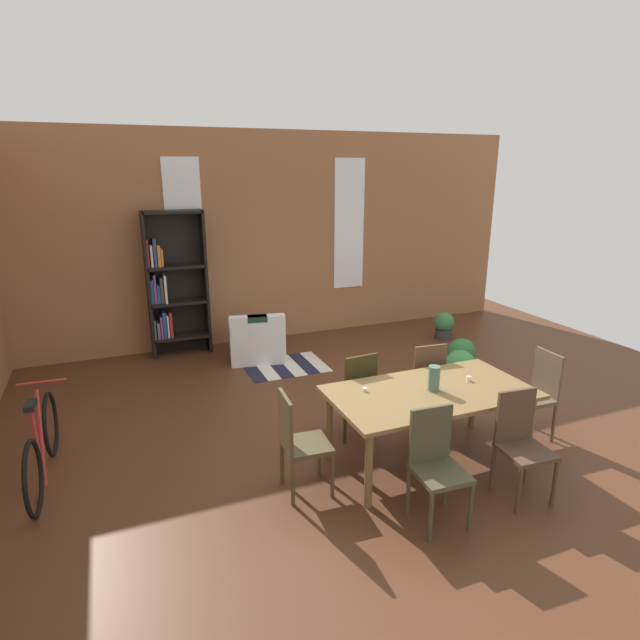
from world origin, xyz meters
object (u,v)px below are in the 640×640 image
at_px(dining_table, 430,398).
at_px(dining_chair_near_left, 436,462).
at_px(dining_chair_head_left, 298,440).
at_px(armchair_white, 257,341).
at_px(dining_chair_far_right, 424,379).
at_px(dining_chair_near_right, 521,441).
at_px(dining_chair_head_right, 537,392).
at_px(potted_plant_by_shelf, 462,355).
at_px(dining_chair_far_left, 355,391).
at_px(bookshelf_tall, 172,286).
at_px(potted_plant_corner, 460,368).
at_px(vase_on_table, 434,378).
at_px(potted_plant_window, 444,325).
at_px(bicycle_second, 42,447).

relative_size(dining_table, dining_chair_near_left, 2.05).
distance_m(dining_chair_head_left, armchair_white, 3.48).
bearing_deg(dining_chair_head_left, dining_chair_far_right, 22.72).
height_order(dining_chair_near_right, dining_chair_head_right, same).
relative_size(dining_chair_far_right, potted_plant_by_shelf, 1.85).
bearing_deg(dining_chair_head_right, dining_chair_far_left, 157.09).
xyz_separation_m(dining_chair_head_right, dining_chair_far_right, (-0.92, 0.75, 0.00)).
height_order(bookshelf_tall, potted_plant_corner, bookshelf_tall).
height_order(dining_chair_far_right, armchair_white, dining_chair_far_right).
xyz_separation_m(armchair_white, potted_plant_corner, (2.09, -2.18, 0.04)).
xyz_separation_m(dining_table, armchair_white, (-0.78, 3.43, -0.40)).
relative_size(bookshelf_tall, potted_plant_corner, 3.91).
bearing_deg(dining_table, dining_chair_head_right, -0.11).
relative_size(armchair_white, potted_plant_corner, 1.66).
distance_m(vase_on_table, dining_chair_head_left, 1.42).
bearing_deg(bookshelf_tall, dining_chair_head_left, -82.77).
bearing_deg(dining_table, bookshelf_tall, 114.37).
distance_m(dining_table, potted_plant_window, 4.00).
bearing_deg(bicycle_second, dining_chair_far_left, -6.45).
height_order(dining_chair_head_left, potted_plant_by_shelf, dining_chair_head_left).
bearing_deg(potted_plant_window, bookshelf_tall, 167.29).
height_order(vase_on_table, bookshelf_tall, bookshelf_tall).
xyz_separation_m(dining_chair_head_left, bicycle_second, (-2.12, 1.09, -0.18)).
height_order(bicycle_second, potted_plant_window, bicycle_second).
bearing_deg(potted_plant_corner, dining_table, -136.50).
bearing_deg(vase_on_table, dining_chair_near_left, -121.66).
height_order(dining_chair_head_left, dining_chair_far_left, same).
bearing_deg(potted_plant_window, dining_chair_near_left, -126.17).
distance_m(bicycle_second, potted_plant_corner, 4.78).
bearing_deg(dining_chair_near_left, dining_chair_head_right, 22.73).
xyz_separation_m(dining_chair_near_left, bicycle_second, (-3.03, 1.84, -0.18)).
xyz_separation_m(dining_chair_far_left, potted_plant_window, (2.85, 2.41, -0.28)).
bearing_deg(dining_table, vase_on_table, -0.00).
distance_m(dining_table, dining_chair_head_left, 1.36).
relative_size(dining_table, dining_chair_head_left, 2.05).
bearing_deg(dining_table, dining_chair_far_right, 60.09).
xyz_separation_m(dining_chair_head_right, bookshelf_tall, (-3.21, 4.13, 0.57)).
distance_m(dining_chair_near_right, dining_chair_far_right, 1.50).
xyz_separation_m(dining_chair_near_right, armchair_white, (-1.22, 4.18, -0.23)).
bearing_deg(potted_plant_corner, bicycle_second, -178.14).
distance_m(dining_chair_far_left, bicycle_second, 3.06).
bearing_deg(potted_plant_window, dining_chair_head_left, -140.08).
height_order(dining_table, potted_plant_window, dining_table).
bearing_deg(bookshelf_tall, potted_plant_window, -12.71).
relative_size(vase_on_table, dining_chair_far_left, 0.25).
bearing_deg(armchair_white, dining_chair_far_right, -65.77).
distance_m(dining_chair_far_right, potted_plant_corner, 1.03).
bearing_deg(dining_chair_head_left, dining_table, -0.20).
distance_m(dining_chair_head_left, dining_chair_near_right, 1.94).
bearing_deg(dining_chair_far_right, bookshelf_tall, 124.25).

